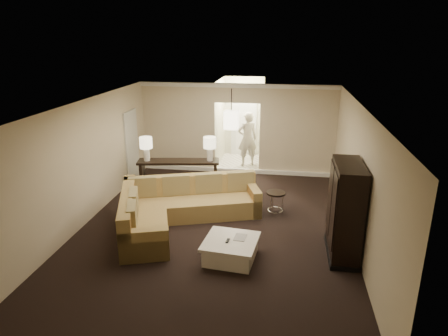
% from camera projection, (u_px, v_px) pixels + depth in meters
% --- Properties ---
extents(ground, '(8.00, 8.00, 0.00)m').
position_uv_depth(ground, '(215.00, 229.00, 9.03)').
color(ground, black).
rests_on(ground, ground).
extents(wall_back, '(6.00, 0.04, 2.80)m').
position_uv_depth(wall_back, '(237.00, 129.00, 12.33)').
color(wall_back, beige).
rests_on(wall_back, ground).
extents(wall_front, '(6.00, 0.04, 2.80)m').
position_uv_depth(wall_front, '(155.00, 275.00, 4.83)').
color(wall_front, beige).
rests_on(wall_front, ground).
extents(wall_left, '(0.04, 8.00, 2.80)m').
position_uv_depth(wall_left, '(84.00, 164.00, 9.02)').
color(wall_left, beige).
rests_on(wall_left, ground).
extents(wall_right, '(0.04, 8.00, 2.80)m').
position_uv_depth(wall_right, '(358.00, 177.00, 8.14)').
color(wall_right, beige).
rests_on(wall_right, ground).
extents(ceiling, '(6.00, 8.00, 0.02)m').
position_uv_depth(ceiling, '(213.00, 105.00, 8.14)').
color(ceiling, white).
rests_on(ceiling, wall_back).
extents(crown_molding, '(6.00, 0.10, 0.12)m').
position_uv_depth(crown_molding, '(237.00, 86.00, 11.86)').
color(crown_molding, white).
rests_on(crown_molding, wall_back).
extents(baseboard, '(6.00, 0.10, 0.12)m').
position_uv_depth(baseboard, '(236.00, 170.00, 12.71)').
color(baseboard, white).
rests_on(baseboard, ground).
extents(side_door, '(0.05, 0.90, 2.10)m').
position_uv_depth(side_door, '(132.00, 146.00, 11.75)').
color(side_door, silver).
rests_on(side_door, ground).
extents(foyer, '(1.44, 2.02, 2.80)m').
position_uv_depth(foyer, '(242.00, 123.00, 13.62)').
color(foyer, white).
rests_on(foyer, ground).
extents(sectional_sofa, '(3.36, 3.33, 0.96)m').
position_uv_depth(sectional_sofa, '(178.00, 208.00, 9.18)').
color(sectional_sofa, brown).
rests_on(sectional_sofa, ground).
extents(coffee_table, '(1.11, 1.11, 0.42)m').
position_uv_depth(coffee_table, '(231.00, 249.00, 7.76)').
color(coffee_table, white).
rests_on(coffee_table, ground).
extents(console_table, '(2.30, 0.87, 0.87)m').
position_uv_depth(console_table, '(179.00, 173.00, 11.12)').
color(console_table, black).
rests_on(console_table, ground).
extents(armoire, '(0.56, 1.32, 1.89)m').
position_uv_depth(armoire, '(345.00, 212.00, 7.71)').
color(armoire, black).
rests_on(armoire, ground).
extents(drink_table, '(0.46, 0.46, 0.58)m').
position_uv_depth(drink_table, '(276.00, 198.00, 9.64)').
color(drink_table, black).
rests_on(drink_table, ground).
extents(table_lamp_left, '(0.35, 0.35, 0.66)m').
position_uv_depth(table_lamp_left, '(146.00, 145.00, 10.87)').
color(table_lamp_left, white).
rests_on(table_lamp_left, console_table).
extents(table_lamp_right, '(0.35, 0.35, 0.66)m').
position_uv_depth(table_lamp_right, '(210.00, 145.00, 10.88)').
color(table_lamp_right, white).
rests_on(table_lamp_right, console_table).
extents(pendant_light, '(0.38, 0.38, 1.09)m').
position_uv_depth(pendant_light, '(231.00, 120.00, 10.93)').
color(pendant_light, black).
rests_on(pendant_light, ceiling).
extents(person, '(0.85, 0.72, 2.00)m').
position_uv_depth(person, '(247.00, 136.00, 13.11)').
color(person, beige).
rests_on(person, ground).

